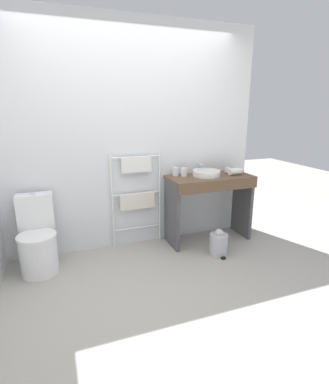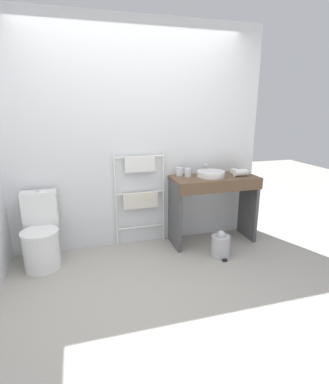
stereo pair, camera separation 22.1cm
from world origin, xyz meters
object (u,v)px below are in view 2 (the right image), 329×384
object	(u,v)px
hair_dryer	(241,172)
sink_basin	(211,174)
toilet	(41,238)
cup_near_wall	(180,172)
cup_near_edge	(188,172)
towel_radiator	(140,188)
trash_bin	(220,245)

from	to	relation	value
hair_dryer	sink_basin	bearing A→B (deg)	171.32
toilet	cup_near_wall	bearing A→B (deg)	7.84
sink_basin	hair_dryer	world-z (taller)	hair_dryer
toilet	cup_near_edge	world-z (taller)	cup_near_edge
sink_basin	cup_near_wall	size ratio (longest dim) A/B	3.25
toilet	towel_radiator	size ratio (longest dim) A/B	0.70
toilet	sink_basin	xyz separation A→B (m)	(1.96, 0.07, 0.56)
toilet	trash_bin	bearing A→B (deg)	-10.49
toilet	trash_bin	distance (m)	1.96
cup_near_wall	cup_near_edge	distance (m)	0.11
toilet	hair_dryer	size ratio (longest dim) A/B	3.56
toilet	sink_basin	world-z (taller)	sink_basin
cup_near_edge	hair_dryer	bearing A→B (deg)	-12.64
cup_near_wall	hair_dryer	world-z (taller)	cup_near_wall
cup_near_edge	hair_dryer	xyz separation A→B (m)	(0.63, -0.14, -0.01)
cup_near_wall	sink_basin	bearing A→B (deg)	-23.40
cup_near_wall	trash_bin	distance (m)	1.00
sink_basin	hair_dryer	bearing A→B (deg)	-8.68
toilet	cup_near_edge	xyz separation A→B (m)	(1.70, 0.16, 0.58)
hair_dryer	trash_bin	xyz separation A→B (m)	(-0.41, -0.37, -0.75)
trash_bin	cup_near_edge	bearing A→B (deg)	113.14
towel_radiator	sink_basin	distance (m)	0.87
cup_near_wall	cup_near_edge	world-z (taller)	cup_near_wall
towel_radiator	hair_dryer	distance (m)	1.24
toilet	towel_radiator	xyz separation A→B (m)	(1.13, 0.25, 0.40)
trash_bin	hair_dryer	bearing A→B (deg)	41.84
cup_near_edge	trash_bin	world-z (taller)	cup_near_edge
cup_near_edge	toilet	bearing A→B (deg)	-174.69
towel_radiator	cup_near_wall	bearing A→B (deg)	-3.21
cup_near_edge	towel_radiator	bearing A→B (deg)	170.87
cup_near_wall	towel_radiator	bearing A→B (deg)	176.79
sink_basin	cup_near_wall	xyz separation A→B (m)	(-0.35, 0.15, 0.01)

